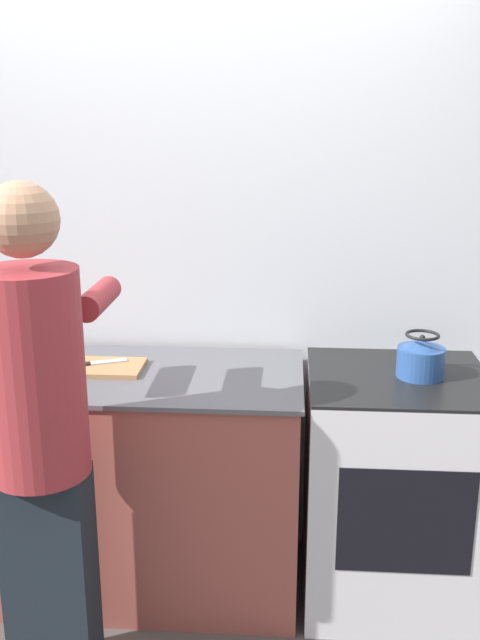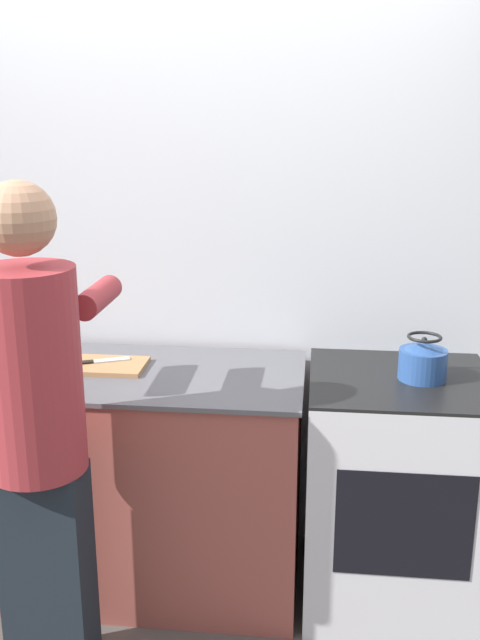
# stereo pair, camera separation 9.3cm
# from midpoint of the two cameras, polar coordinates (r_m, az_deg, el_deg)

# --- Properties ---
(ground_plane) EXTENTS (12.00, 12.00, 0.00)m
(ground_plane) POSITION_cam_midpoint_polar(r_m,az_deg,el_deg) (2.96, -5.19, -23.44)
(ground_plane) COLOR #4C4742
(wall_back) EXTENTS (8.00, 0.05, 2.60)m
(wall_back) POSITION_cam_midpoint_polar(r_m,az_deg,el_deg) (3.04, -3.19, 4.98)
(wall_back) COLOR silver
(wall_back) RESTS_ON ground_plane
(counter) EXTENTS (1.73, 0.66, 0.92)m
(counter) POSITION_cam_midpoint_polar(r_m,az_deg,el_deg) (3.05, -10.98, -12.08)
(counter) COLOR #9E4C42
(counter) RESTS_ON ground_plane
(oven) EXTENTS (0.68, 0.64, 0.94)m
(oven) POSITION_cam_midpoint_polar(r_m,az_deg,el_deg) (2.95, 13.15, -13.10)
(oven) COLOR silver
(oven) RESTS_ON ground_plane
(person) EXTENTS (0.35, 0.59, 1.71)m
(person) POSITION_cam_midpoint_polar(r_m,az_deg,el_deg) (2.36, -14.83, -8.09)
(person) COLOR black
(person) RESTS_ON ground_plane
(cutting_board) EXTENTS (0.35, 0.21, 0.02)m
(cutting_board) POSITION_cam_midpoint_polar(r_m,az_deg,el_deg) (2.87, -10.17, -3.60)
(cutting_board) COLOR #A87A4C
(cutting_board) RESTS_ON counter
(knife) EXTENTS (0.23, 0.12, 0.01)m
(knife) POSITION_cam_midpoint_polar(r_m,az_deg,el_deg) (2.88, -10.34, -3.27)
(knife) COLOR silver
(knife) RESTS_ON cutting_board
(kettle) EXTENTS (0.18, 0.18, 0.17)m
(kettle) POSITION_cam_midpoint_polar(r_m,az_deg,el_deg) (2.74, 15.36, -3.17)
(kettle) COLOR #284C8C
(kettle) RESTS_ON oven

